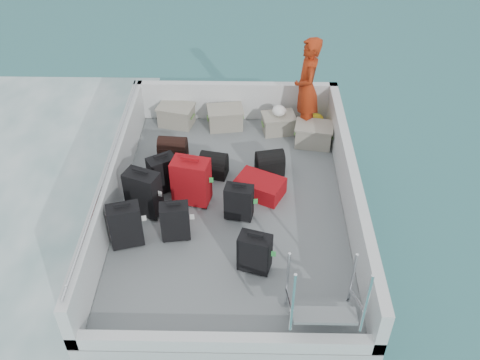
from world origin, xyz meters
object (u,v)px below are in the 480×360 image
(suitcase_2, at_px, (163,174))
(crate_1, at_px, (225,119))
(suitcase_0, at_px, (126,226))
(passenger, at_px, (307,88))
(suitcase_4, at_px, (175,222))
(suitcase_6, at_px, (255,253))
(suitcase_8, at_px, (260,187))
(crate_2, at_px, (278,124))
(suitcase_7, at_px, (239,203))
(crate_0, at_px, (176,116))
(crate_3, at_px, (314,136))
(suitcase_5, at_px, (191,182))
(suitcase_1, at_px, (143,193))

(suitcase_2, bearing_deg, crate_1, 32.65)
(suitcase_0, bearing_deg, suitcase_2, 57.26)
(passenger, bearing_deg, suitcase_4, -38.39)
(suitcase_6, xyz_separation_m, crate_1, (-0.51, 3.33, -0.11))
(suitcase_8, distance_m, crate_2, 1.72)
(suitcase_6, distance_m, suitcase_7, 1.00)
(suitcase_6, distance_m, crate_2, 3.22)
(crate_0, relative_size, crate_2, 1.10)
(crate_1, xyz_separation_m, crate_3, (1.52, -0.51, 0.00))
(suitcase_2, bearing_deg, passenger, 4.62)
(suitcase_4, bearing_deg, passenger, 45.71)
(suitcase_4, height_order, crate_1, suitcase_4)
(suitcase_8, bearing_deg, suitcase_2, 113.57)
(suitcase_2, distance_m, suitcase_8, 1.48)
(suitcase_0, height_order, suitcase_6, suitcase_0)
(suitcase_5, height_order, suitcase_8, suitcase_5)
(suitcase_0, bearing_deg, suitcase_6, -29.70)
(crate_1, relative_size, crate_3, 0.99)
(suitcase_7, relative_size, crate_3, 0.95)
(suitcase_1, relative_size, suitcase_5, 0.97)
(suitcase_8, relative_size, crate_0, 1.20)
(suitcase_1, relative_size, crate_1, 1.23)
(suitcase_2, bearing_deg, crate_2, 10.85)
(suitcase_0, height_order, crate_3, suitcase_0)
(suitcase_1, bearing_deg, crate_0, 106.72)
(suitcase_2, distance_m, crate_0, 1.83)
(suitcase_2, height_order, crate_0, suitcase_2)
(suitcase_5, bearing_deg, crate_0, 115.20)
(suitcase_1, distance_m, crate_3, 3.15)
(suitcase_1, height_order, crate_3, suitcase_1)
(suitcase_5, distance_m, crate_2, 2.32)
(crate_2, height_order, passenger, passenger)
(suitcase_0, height_order, suitcase_5, suitcase_5)
(suitcase_2, bearing_deg, crate_0, 59.37)
(suitcase_4, xyz_separation_m, suitcase_5, (0.16, 0.77, 0.08))
(suitcase_7, bearing_deg, suitcase_4, -143.42)
(suitcase_2, relative_size, suitcase_7, 1.07)
(suitcase_5, distance_m, crate_0, 2.14)
(passenger, bearing_deg, crate_1, -97.97)
(suitcase_7, bearing_deg, suitcase_0, -149.19)
(suitcase_8, xyz_separation_m, crate_0, (-1.48, 1.90, 0.04))
(suitcase_2, height_order, suitcase_4, suitcase_2)
(suitcase_6, xyz_separation_m, crate_0, (-1.39, 3.40, -0.11))
(suitcase_6, distance_m, passenger, 3.35)
(suitcase_8, bearing_deg, crate_0, 64.31)
(suitcase_1, xyz_separation_m, suitcase_6, (1.59, -1.06, -0.07))
(suitcase_1, distance_m, suitcase_6, 1.91)
(suitcase_5, xyz_separation_m, passenger, (1.79, 1.86, 0.52))
(crate_0, bearing_deg, crate_2, -6.67)
(suitcase_5, bearing_deg, crate_3, 50.36)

